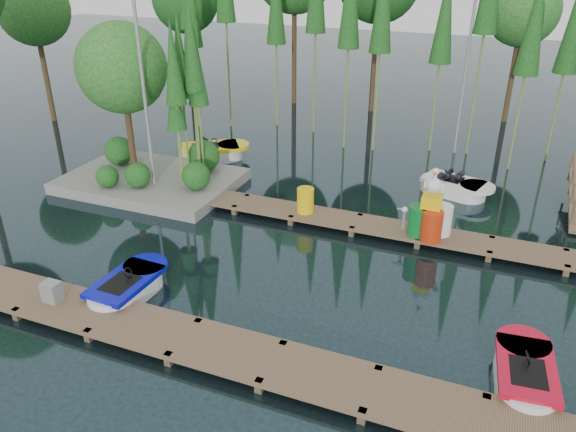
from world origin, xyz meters
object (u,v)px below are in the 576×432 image
at_px(yellow_barrel, 305,200).
at_px(island, 140,99).
at_px(drum_cluster, 431,217).
at_px(boat_blue, 128,288).
at_px(boat_red, 524,375).
at_px(utility_cabinet, 52,292).
at_px(boat_yellow_far, 212,152).

bearing_deg(yellow_barrel, island, 173.16).
bearing_deg(drum_cluster, boat_blue, -139.88).
xyz_separation_m(yellow_barrel, drum_cluster, (4.00, -0.16, 0.22)).
distance_m(boat_red, drum_cluster, 5.99).
relative_size(utility_cabinet, drum_cluster, 0.24).
height_order(boat_blue, drum_cluster, drum_cluster).
xyz_separation_m(island, boat_yellow_far, (1.03, 3.04, -2.87)).
bearing_deg(utility_cabinet, boat_red, 8.43).
height_order(yellow_barrel, drum_cluster, drum_cluster).
height_order(boat_yellow_far, utility_cabinet, boat_yellow_far).
height_order(boat_yellow_far, yellow_barrel, boat_yellow_far).
height_order(boat_yellow_far, drum_cluster, drum_cluster).
xyz_separation_m(island, boat_red, (13.42, -6.19, -2.94)).
xyz_separation_m(boat_red, drum_cluster, (-2.82, 5.24, 0.68)).
bearing_deg(boat_red, island, 149.57).
height_order(boat_red, utility_cabinet, utility_cabinet).
distance_m(island, boat_red, 15.07).
distance_m(utility_cabinet, yellow_barrel, 8.06).
relative_size(boat_yellow_far, yellow_barrel, 3.83).
relative_size(island, boat_red, 2.57).
distance_m(yellow_barrel, drum_cluster, 4.01).
bearing_deg(boat_blue, yellow_barrel, 67.10).
relative_size(boat_blue, boat_red, 0.99).
bearing_deg(boat_blue, drum_cluster, 42.13).
height_order(island, drum_cluster, island).
bearing_deg(boat_blue, boat_yellow_far, 108.64).
xyz_separation_m(boat_red, boat_yellow_far, (-12.39, 9.22, 0.06)).
xyz_separation_m(boat_blue, boat_red, (9.52, 0.40, -0.00)).
relative_size(island, boat_yellow_far, 2.14).
bearing_deg(island, boat_yellow_far, 71.34).
bearing_deg(island, boat_blue, -59.38).
xyz_separation_m(utility_cabinet, drum_cluster, (8.00, 6.84, 0.38)).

